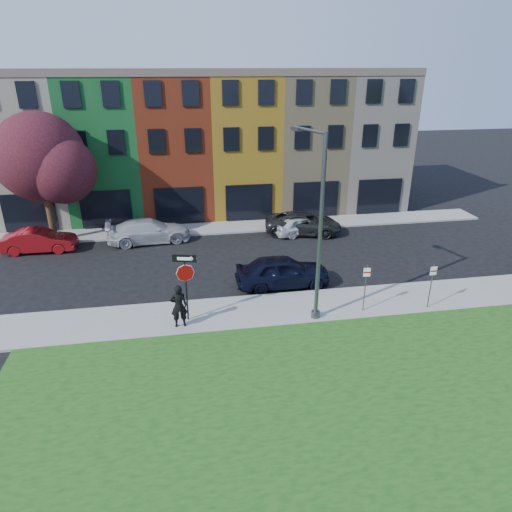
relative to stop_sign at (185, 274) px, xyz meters
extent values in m
plane|color=black|center=(4.88, -2.66, -2.38)|extent=(120.00, 120.00, 0.00)
cube|color=gray|center=(6.88, 0.34, -2.32)|extent=(40.00, 3.00, 0.12)
cube|color=gray|center=(1.88, 12.34, -2.32)|extent=(40.00, 2.40, 0.12)
cube|color=beige|center=(-10.12, 18.54, 2.62)|extent=(5.00, 10.00, 10.00)
cube|color=green|center=(-5.12, 18.54, 2.62)|extent=(5.00, 10.00, 10.00)
cube|color=#A7381B|center=(-0.12, 18.54, 2.62)|extent=(5.00, 10.00, 10.00)
cube|color=gold|center=(4.88, 18.54, 2.62)|extent=(5.00, 10.00, 10.00)
cube|color=#9B8964|center=(9.88, 18.54, 2.62)|extent=(5.00, 10.00, 10.00)
cube|color=#BBAF9E|center=(14.88, 18.54, 2.62)|extent=(5.00, 10.00, 10.00)
cube|color=black|center=(2.38, 13.48, -0.88)|extent=(30.00, 0.12, 2.60)
cylinder|color=black|center=(0.00, 0.02, -0.71)|extent=(0.08, 0.08, 3.09)
cylinder|color=white|center=(0.00, 0.00, 0.06)|extent=(0.79, 0.22, 0.81)
cylinder|color=#8D0907|center=(0.00, -0.03, 0.06)|extent=(0.75, 0.20, 0.77)
cube|color=black|center=(0.00, 0.00, 0.75)|extent=(1.03, 0.28, 0.34)
cube|color=white|center=(0.00, -0.03, 0.75)|extent=(0.65, 0.17, 0.14)
imported|color=black|center=(-0.37, -0.49, -1.26)|extent=(0.77, 0.55, 1.99)
imported|color=black|center=(4.99, 2.84, -1.55)|extent=(2.07, 4.91, 1.66)
imported|color=maroon|center=(-8.76, 9.99, -1.66)|extent=(1.62, 4.38, 1.43)
imported|color=#B7B7BC|center=(-2.17, 10.52, -1.61)|extent=(3.31, 5.75, 1.53)
imported|color=black|center=(8.15, 10.45, -1.66)|extent=(4.88, 6.33, 1.44)
imported|color=silver|center=(7.96, 10.33, -1.71)|extent=(3.70, 4.76, 1.33)
cylinder|color=#494C4F|center=(5.72, -0.76, 1.88)|extent=(0.18, 0.18, 8.26)
cylinder|color=#494C4F|center=(5.72, -0.76, -2.11)|extent=(0.40, 0.40, 0.30)
cylinder|color=#494C4F|center=(5.41, 0.19, 5.91)|extent=(0.74, 1.94, 0.12)
cube|color=#494C4F|center=(5.07, 1.24, 5.86)|extent=(0.41, 0.60, 0.16)
cylinder|color=#494C4F|center=(8.10, -0.51, -1.11)|extent=(0.05, 0.05, 2.29)
cube|color=white|center=(8.10, -0.54, -0.29)|extent=(0.32, 0.05, 0.42)
cube|color=#8D0907|center=(8.10, -0.56, -0.29)|extent=(0.32, 0.04, 0.06)
cylinder|color=#494C4F|center=(11.23, -0.76, -1.15)|extent=(0.05, 0.05, 2.22)
cube|color=white|center=(11.23, -0.79, -0.35)|extent=(0.32, 0.02, 0.42)
cube|color=#8D0907|center=(11.23, -0.81, -0.35)|extent=(0.32, 0.01, 0.06)
cylinder|color=black|center=(-8.27, 11.54, -0.49)|extent=(0.44, 0.44, 3.53)
sphere|color=black|center=(-8.27, 11.54, 3.16)|extent=(5.41, 5.41, 5.41)
sphere|color=black|center=(-6.92, 10.73, 2.49)|extent=(4.06, 4.06, 4.06)
sphere|color=black|center=(-9.49, 12.49, 2.62)|extent=(3.79, 3.79, 3.79)
sphere|color=black|center=(-8.00, 12.08, 4.11)|extent=(3.25, 3.25, 3.25)
camera|label=1|loc=(0.03, -18.10, 8.42)|focal=32.00mm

